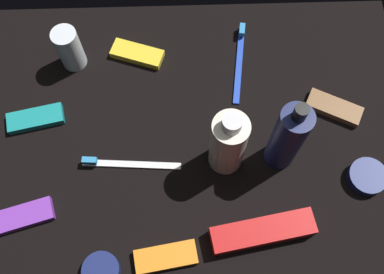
{
  "coord_description": "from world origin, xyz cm",
  "views": [
    {
      "loc": [
        -0.92,
        -30.59,
        76.18
      ],
      "look_at": [
        0.0,
        0.0,
        3.0
      ],
      "focal_mm": 41.11,
      "sensor_mm": 36.0,
      "label": 1
    }
  ],
  "objects": [
    {
      "name": "toothbrush_white",
      "position": [
        -12.25,
        -3.88,
        0.61
      ],
      "size": [
        18.04,
        2.47,
        2.1
      ],
      "color": "white",
      "rests_on": "ground_plane"
    },
    {
      "name": "snack_bar_teal",
      "position": [
        -29.53,
        5.61,
        0.75
      ],
      "size": [
        11.0,
        6.04,
        1.5
      ],
      "primitive_type": "cube",
      "rotation": [
        0.0,
        0.0,
        0.21
      ],
      "color": "teal",
      "rests_on": "ground_plane"
    },
    {
      "name": "toothbrush_blue",
      "position": [
        10.15,
        17.9,
        0.61
      ],
      "size": [
        3.68,
        17.99,
        2.1
      ],
      "color": "blue",
      "rests_on": "ground_plane"
    },
    {
      "name": "deodorant_stick",
      "position": [
        -23.12,
        18.5,
        4.68
      ],
      "size": [
        4.82,
        4.82,
        9.36
      ],
      "primitive_type": "cylinder",
      "color": "silver",
      "rests_on": "ground_plane"
    },
    {
      "name": "snack_bar_brown",
      "position": [
        27.41,
        6.2,
        0.75
      ],
      "size": [
        11.09,
        8.25,
        1.5
      ],
      "primitive_type": "cube",
      "rotation": [
        0.0,
        0.0,
        -0.47
      ],
      "color": "brown",
      "rests_on": "ground_plane"
    },
    {
      "name": "ground_plane",
      "position": [
        0.0,
        0.0,
        -0.6
      ],
      "size": [
        84.0,
        64.0,
        1.2
      ],
      "primitive_type": "cube",
      "color": "black"
    },
    {
      "name": "snack_bar_purple",
      "position": [
        -29.71,
        -13.08,
        0.75
      ],
      "size": [
        11.09,
        6.67,
        1.5
      ],
      "primitive_type": "cube",
      "rotation": [
        0.0,
        0.0,
        0.27
      ],
      "color": "purple",
      "rests_on": "ground_plane"
    },
    {
      "name": "cream_tin_right",
      "position": [
        -15.69,
        -22.57,
        0.92
      ],
      "size": [
        6.2,
        6.2,
        1.85
      ],
      "primitive_type": "cylinder",
      "color": "navy",
      "rests_on": "ground_plane"
    },
    {
      "name": "toothpaste_box_red",
      "position": [
        11.4,
        -17.11,
        1.6
      ],
      "size": [
        18.09,
        7.34,
        3.2
      ],
      "primitive_type": "cube",
      "rotation": [
        0.0,
        0.0,
        0.17
      ],
      "color": "red",
      "rests_on": "ground_plane"
    },
    {
      "name": "lotion_bottle",
      "position": [
        15.83,
        -2.99,
        8.66
      ],
      "size": [
        5.41,
        5.41,
        19.6
      ],
      "color": "#171E4C",
      "rests_on": "ground_plane"
    },
    {
      "name": "snack_bar_yellow",
      "position": [
        -10.5,
        19.52,
        0.75
      ],
      "size": [
        11.14,
        7.17,
        1.5
      ],
      "primitive_type": "cube",
      "rotation": [
        0.0,
        0.0,
        -0.33
      ],
      "color": "yellow",
      "rests_on": "ground_plane"
    },
    {
      "name": "snack_bar_orange",
      "position": [
        -4.99,
        -20.7,
        0.75
      ],
      "size": [
        10.89,
        5.56,
        1.5
      ],
      "primitive_type": "cube",
      "rotation": [
        0.0,
        0.0,
        0.16
      ],
      "color": "orange",
      "rests_on": "ground_plane"
    },
    {
      "name": "cream_tin_left",
      "position": [
        31.1,
        -7.82,
        1.01
      ],
      "size": [
        6.82,
        6.82,
        2.01
      ],
      "primitive_type": "cylinder",
      "color": "navy",
      "rests_on": "ground_plane"
    },
    {
      "name": "bodywash_bottle",
      "position": [
        5.97,
        -3.25,
        7.63
      ],
      "size": [
        6.15,
        6.15,
        16.8
      ],
      "color": "silver",
      "rests_on": "ground_plane"
    }
  ]
}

